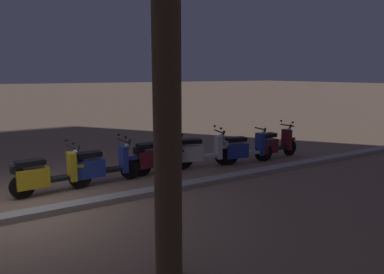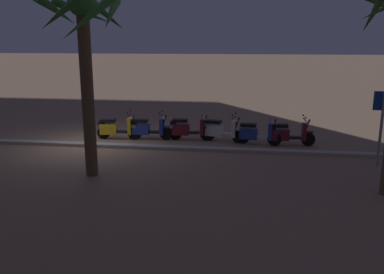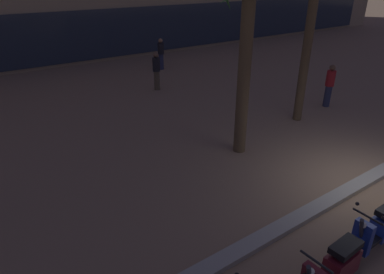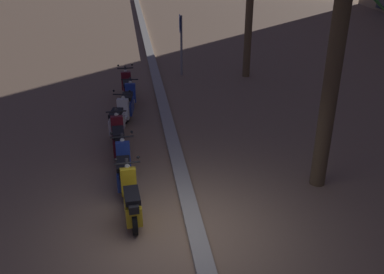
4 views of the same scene
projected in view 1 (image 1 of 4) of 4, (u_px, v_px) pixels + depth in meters
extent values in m
plane|color=#93755B|center=(19.00, 214.00, 7.06)|extent=(200.00, 200.00, 0.00)
cube|color=#ADA89E|center=(20.00, 216.00, 6.84)|extent=(60.00, 0.36, 0.12)
cylinder|color=black|center=(290.00, 148.00, 12.13)|extent=(0.52, 0.13, 0.52)
cylinder|color=black|center=(262.00, 152.00, 11.41)|extent=(0.52, 0.13, 0.52)
cube|color=black|center=(277.00, 148.00, 11.79)|extent=(0.61, 0.31, 0.08)
cube|color=maroon|center=(267.00, 146.00, 11.50)|extent=(0.69, 0.35, 0.43)
cube|color=black|center=(267.00, 135.00, 11.43)|extent=(0.61, 0.33, 0.12)
cube|color=maroon|center=(287.00, 140.00, 11.98)|extent=(0.16, 0.35, 0.66)
cube|color=maroon|center=(290.00, 139.00, 12.08)|extent=(0.33, 0.18, 0.08)
cylinder|color=#333338|center=(288.00, 135.00, 12.00)|extent=(0.29, 0.08, 0.69)
cylinder|color=black|center=(287.00, 125.00, 11.90)|extent=(0.07, 0.56, 0.04)
sphere|color=white|center=(289.00, 129.00, 11.98)|extent=(0.12, 0.12, 0.12)
cube|color=black|center=(261.00, 139.00, 11.29)|extent=(0.25, 0.21, 0.16)
sphere|color=black|center=(281.00, 121.00, 12.06)|extent=(0.07, 0.07, 0.07)
sphere|color=black|center=(293.00, 122.00, 11.67)|extent=(0.07, 0.07, 0.07)
cylinder|color=black|center=(264.00, 153.00, 11.35)|extent=(0.53, 0.17, 0.52)
cylinder|color=black|center=(230.00, 156.00, 10.87)|extent=(0.53, 0.17, 0.52)
cube|color=silver|center=(249.00, 152.00, 11.12)|extent=(0.63, 0.36, 0.08)
cube|color=#233D9E|center=(236.00, 151.00, 10.93)|extent=(0.72, 0.41, 0.42)
cube|color=black|center=(236.00, 139.00, 10.86)|extent=(0.64, 0.38, 0.12)
cube|color=#233D9E|center=(260.00, 144.00, 11.23)|extent=(0.19, 0.36, 0.66)
cube|color=#233D9E|center=(265.00, 143.00, 11.30)|extent=(0.34, 0.20, 0.08)
cylinder|color=#333338|center=(262.00, 139.00, 11.23)|extent=(0.29, 0.11, 0.69)
cylinder|color=black|center=(260.00, 129.00, 11.15)|extent=(0.12, 0.56, 0.04)
sphere|color=white|center=(263.00, 133.00, 11.21)|extent=(0.12, 0.12, 0.12)
cube|color=silver|center=(228.00, 143.00, 10.77)|extent=(0.27, 0.23, 0.16)
cylinder|color=black|center=(224.00, 156.00, 10.84)|extent=(0.53, 0.22, 0.52)
cylinder|color=black|center=(184.00, 159.00, 10.46)|extent=(0.53, 0.22, 0.52)
cube|color=silver|center=(206.00, 156.00, 10.65)|extent=(0.65, 0.41, 0.08)
cube|color=white|center=(191.00, 153.00, 10.50)|extent=(0.74, 0.47, 0.43)
cube|color=black|center=(191.00, 141.00, 10.43)|extent=(0.65, 0.43, 0.12)
cube|color=white|center=(218.00, 147.00, 10.73)|extent=(0.22, 0.36, 0.66)
cube|color=white|center=(224.00, 147.00, 10.79)|extent=(0.35, 0.23, 0.08)
cylinder|color=#333338|center=(221.00, 142.00, 10.73)|extent=(0.29, 0.14, 0.69)
cylinder|color=black|center=(218.00, 131.00, 10.65)|extent=(0.17, 0.55, 0.04)
sphere|color=white|center=(222.00, 136.00, 10.71)|extent=(0.12, 0.12, 0.12)
cube|color=silver|center=(181.00, 145.00, 10.36)|extent=(0.28, 0.25, 0.16)
sphere|color=black|center=(215.00, 126.00, 10.85)|extent=(0.07, 0.07, 0.07)
sphere|color=black|center=(221.00, 128.00, 10.40)|extent=(0.07, 0.07, 0.07)
cylinder|color=black|center=(182.00, 160.00, 10.36)|extent=(0.52, 0.12, 0.52)
cylinder|color=black|center=(142.00, 166.00, 9.66)|extent=(0.52, 0.12, 0.52)
cube|color=black|center=(164.00, 161.00, 10.03)|extent=(0.61, 0.30, 0.08)
cube|color=maroon|center=(149.00, 159.00, 9.75)|extent=(0.69, 0.35, 0.45)
cube|color=black|center=(148.00, 146.00, 9.68)|extent=(0.61, 0.32, 0.12)
cube|color=maroon|center=(177.00, 151.00, 10.21)|extent=(0.15, 0.35, 0.66)
cube|color=maroon|center=(182.00, 150.00, 10.31)|extent=(0.33, 0.17, 0.08)
cylinder|color=#333338|center=(179.00, 145.00, 10.23)|extent=(0.29, 0.08, 0.69)
cylinder|color=black|center=(177.00, 134.00, 10.13)|extent=(0.06, 0.56, 0.04)
sphere|color=white|center=(180.00, 139.00, 10.21)|extent=(0.12, 0.12, 0.12)
cube|color=black|center=(139.00, 150.00, 9.55)|extent=(0.25, 0.21, 0.16)
cylinder|color=black|center=(131.00, 169.00, 9.40)|extent=(0.52, 0.10, 0.52)
cylinder|color=black|center=(81.00, 176.00, 8.74)|extent=(0.52, 0.10, 0.52)
cube|color=black|center=(109.00, 170.00, 9.09)|extent=(0.60, 0.28, 0.08)
cube|color=#233D9E|center=(90.00, 168.00, 8.83)|extent=(0.68, 0.32, 0.43)
cube|color=black|center=(88.00, 155.00, 8.76)|extent=(0.60, 0.30, 0.12)
cube|color=#233D9E|center=(124.00, 159.00, 9.25)|extent=(0.14, 0.34, 0.66)
cube|color=#233D9E|center=(130.00, 158.00, 9.35)|extent=(0.32, 0.16, 0.08)
cylinder|color=#333338|center=(126.00, 153.00, 9.27)|extent=(0.28, 0.07, 0.69)
cylinder|color=black|center=(123.00, 141.00, 9.17)|extent=(0.04, 0.56, 0.04)
sphere|color=white|center=(127.00, 146.00, 9.25)|extent=(0.12, 0.12, 0.12)
cube|color=black|center=(77.00, 160.00, 8.63)|extent=(0.24, 0.20, 0.16)
sphere|color=black|center=(119.00, 135.00, 9.34)|extent=(0.07, 0.07, 0.07)
sphere|color=black|center=(126.00, 137.00, 8.94)|extent=(0.07, 0.07, 0.07)
cylinder|color=black|center=(80.00, 177.00, 8.65)|extent=(0.53, 0.13, 0.52)
cylinder|color=black|center=(22.00, 187.00, 7.92)|extent=(0.53, 0.13, 0.52)
cube|color=black|center=(54.00, 179.00, 8.30)|extent=(0.62, 0.32, 0.08)
cube|color=gold|center=(32.00, 178.00, 8.02)|extent=(0.70, 0.36, 0.43)
cube|color=black|center=(30.00, 163.00, 7.95)|extent=(0.62, 0.34, 0.12)
cube|color=gold|center=(72.00, 167.00, 8.50)|extent=(0.16, 0.35, 0.66)
cube|color=gold|center=(79.00, 165.00, 8.60)|extent=(0.33, 0.18, 0.08)
cylinder|color=#333338|center=(75.00, 160.00, 8.52)|extent=(0.29, 0.09, 0.69)
cylinder|color=black|center=(71.00, 147.00, 8.42)|extent=(0.08, 0.56, 0.04)
sphere|color=white|center=(75.00, 152.00, 8.50)|extent=(0.12, 0.12, 0.12)
cube|color=black|center=(16.00, 169.00, 7.81)|extent=(0.25, 0.21, 0.16)
sphere|color=black|center=(66.00, 140.00, 8.58)|extent=(0.07, 0.07, 0.07)
sphere|color=black|center=(73.00, 143.00, 8.19)|extent=(0.07, 0.07, 0.07)
cylinder|color=brown|center=(167.00, 90.00, 4.49)|extent=(0.36, 0.36, 4.95)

